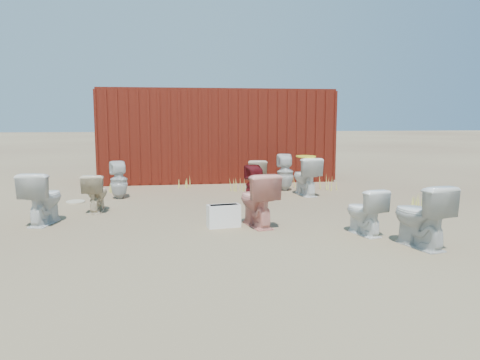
{
  "coord_description": "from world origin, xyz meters",
  "views": [
    {
      "loc": [
        -1.23,
        -7.68,
        1.66
      ],
      "look_at": [
        0.0,
        0.6,
        0.55
      ],
      "focal_mm": 35.0,
      "sensor_mm": 36.0,
      "label": 1
    }
  ],
  "objects": [
    {
      "name": "loose_lid_near",
      "position": [
        0.48,
        1.98,
        0.01
      ],
      "size": [
        0.54,
        0.6,
        0.02
      ],
      "primitive_type": "ellipsoid",
      "rotation": [
        0.0,
        0.0,
        -0.38
      ],
      "color": "#C2B28C",
      "rests_on": "ground"
    },
    {
      "name": "toilet_back_a",
      "position": [
        -2.3,
        2.17,
        0.39
      ],
      "size": [
        0.43,
        0.44,
        0.78
      ],
      "primitive_type": "imported",
      "rotation": [
        0.0,
        0.0,
        3.41
      ],
      "color": "silver",
      "rests_on": "ground"
    },
    {
      "name": "toilet_back_beige_right",
      "position": [
        0.67,
        2.52,
        0.37
      ],
      "size": [
        0.51,
        0.78,
        0.75
      ],
      "primitive_type": "imported",
      "rotation": [
        0.0,
        0.0,
        3.02
      ],
      "color": "#C8B092",
      "rests_on": "ground"
    },
    {
      "name": "toilet_back_beige_left",
      "position": [
        -2.57,
        0.83,
        0.34
      ],
      "size": [
        0.42,
        0.69,
        0.68
      ],
      "primitive_type": "imported",
      "rotation": [
        0.0,
        0.0,
        3.08
      ],
      "color": "beige",
      "rests_on": "ground"
    },
    {
      "name": "toilet_back_yellowlid",
      "position": [
        1.64,
        2.0,
        0.41
      ],
      "size": [
        0.57,
        0.87,
        0.83
      ],
      "primitive_type": "imported",
      "rotation": [
        0.0,
        0.0,
        3.27
      ],
      "color": "white",
      "rests_on": "ground"
    },
    {
      "name": "toilet_back_e",
      "position": [
        1.37,
        2.75,
        0.42
      ],
      "size": [
        0.41,
        0.41,
        0.84
      ],
      "primitive_type": "imported",
      "rotation": [
        0.0,
        0.0,
        3.06
      ],
      "color": "silver",
      "rests_on": "ground"
    },
    {
      "name": "weed_clump_b",
      "position": [
        0.27,
        2.86,
        0.13
      ],
      "size": [
        0.32,
        0.32,
        0.26
      ],
      "primitive_type": "cone",
      "color": "#BDB94B",
      "rests_on": "ground"
    },
    {
      "name": "ground",
      "position": [
        0.0,
        0.0,
        0.0
      ],
      "size": [
        100.0,
        100.0,
        0.0
      ],
      "primitive_type": "plane",
      "color": "brown",
      "rests_on": "ground"
    },
    {
      "name": "toilet_front_c",
      "position": [
        1.5,
        -1.45,
        0.34
      ],
      "size": [
        0.53,
        0.74,
        0.68
      ],
      "primitive_type": "imported",
      "rotation": [
        0.0,
        0.0,
        3.39
      ],
      "color": "white",
      "rests_on": "ground"
    },
    {
      "name": "yellow_lid",
      "position": [
        1.64,
        2.0,
        0.84
      ],
      "size": [
        0.42,
        0.53,
        0.02
      ],
      "primitive_type": "ellipsoid",
      "color": "yellow",
      "rests_on": "toilet_back_yellowlid"
    },
    {
      "name": "toilet_front_a",
      "position": [
        -3.24,
        -0.05,
        0.42
      ],
      "size": [
        0.61,
        0.89,
        0.83
      ],
      "primitive_type": "imported",
      "rotation": [
        0.0,
        0.0,
        2.95
      ],
      "color": "white",
      "rests_on": "ground"
    },
    {
      "name": "loose_tank",
      "position": [
        -0.45,
        -0.7,
        0.17
      ],
      "size": [
        0.53,
        0.28,
        0.35
      ],
      "primitive_type": "cube",
      "rotation": [
        0.0,
        0.0,
        0.16
      ],
      "color": "white",
      "rests_on": "ground"
    },
    {
      "name": "weed_clump_f",
      "position": [
        3.34,
        0.48,
        0.13
      ],
      "size": [
        0.28,
        0.28,
        0.26
      ],
      "primitive_type": "cone",
      "color": "#BDB94B",
      "rests_on": "ground"
    },
    {
      "name": "toilet_front_maroon",
      "position": [
        0.34,
        0.99,
        0.39
      ],
      "size": [
        0.4,
        0.4,
        0.77
      ],
      "primitive_type": "imported",
      "rotation": [
        0.0,
        0.0,
        3.29
      ],
      "color": "#5A0F13",
      "rests_on": "ground"
    },
    {
      "name": "weed_clump_d",
      "position": [
        -0.93,
        3.5,
        0.13
      ],
      "size": [
        0.3,
        0.3,
        0.26
      ],
      "primitive_type": "cone",
      "color": "#BDB94B",
      "rests_on": "ground"
    },
    {
      "name": "weed_clump_a",
      "position": [
        -2.47,
        3.06,
        0.13
      ],
      "size": [
        0.36,
        0.36,
        0.26
      ],
      "primitive_type": "cone",
      "color": "#BDB94B",
      "rests_on": "ground"
    },
    {
      "name": "weed_clump_c",
      "position": [
        2.38,
        2.66,
        0.18
      ],
      "size": [
        0.36,
        0.36,
        0.36
      ],
      "primitive_type": "cone",
      "color": "#BDB94B",
      "rests_on": "ground"
    },
    {
      "name": "loose_lid_far",
      "position": [
        -3.12,
        1.83,
        0.01
      ],
      "size": [
        0.4,
        0.5,
        0.02
      ],
      "primitive_type": "ellipsoid",
      "rotation": [
        0.0,
        0.0,
        0.09
      ],
      "color": "#CAB893",
      "rests_on": "ground"
    },
    {
      "name": "toilet_front_e",
      "position": [
        1.94,
        -2.18,
        0.42
      ],
      "size": [
        0.65,
        0.9,
        0.83
      ],
      "primitive_type": "imported",
      "rotation": [
        0.0,
        0.0,
        3.39
      ],
      "color": "silver",
      "rests_on": "ground"
    },
    {
      "name": "weed_clump_e",
      "position": [
        1.6,
        3.26,
        0.17
      ],
      "size": [
        0.34,
        0.34,
        0.33
      ],
      "primitive_type": "cone",
      "color": "#BDB94B",
      "rests_on": "ground"
    },
    {
      "name": "toilet_front_pink",
      "position": [
        0.07,
        -0.71,
        0.42
      ],
      "size": [
        0.63,
        0.9,
        0.84
      ],
      "primitive_type": "imported",
      "rotation": [
        0.0,
        0.0,
        3.35
      ],
      "color": "#F59C8D",
      "rests_on": "ground"
    },
    {
      "name": "shipping_container",
      "position": [
        0.0,
        5.2,
        1.2
      ],
      "size": [
        6.0,
        2.4,
        2.4
      ],
      "primitive_type": "cube",
      "color": "#52120D",
      "rests_on": "ground"
    }
  ]
}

